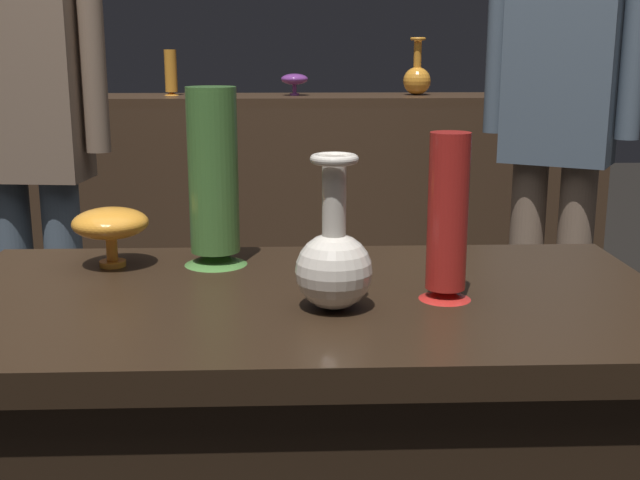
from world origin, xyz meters
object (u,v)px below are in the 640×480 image
vase_centerpiece (334,261)px  shelf_vase_far_right (541,69)px  vase_tall_behind (110,224)px  shelf_vase_right (417,78)px  visitor_near_right (559,108)px  shelf_vase_center (294,80)px  vase_right_accent (448,221)px  visitor_near_left (28,123)px  vase_left_accent (214,182)px  shelf_vase_left (171,73)px

vase_centerpiece → shelf_vase_far_right: 2.48m
vase_tall_behind → shelf_vase_right: size_ratio=0.58×
shelf_vase_far_right → visitor_near_right: size_ratio=0.12×
vase_centerpiece → shelf_vase_far_right: shelf_vase_far_right is taller
shelf_vase_far_right → shelf_vase_right: bearing=176.7°
shelf_vase_far_right → shelf_vase_center: bearing=179.0°
vase_right_accent → visitor_near_left: visitor_near_left is taller
visitor_near_right → vase_right_accent: bearing=95.6°
vase_left_accent → shelf_vase_center: 2.02m
vase_right_accent → shelf_vase_center: (-0.22, 2.24, 0.13)m
vase_right_accent → visitor_near_right: (0.58, 1.22, 0.08)m
vase_tall_behind → shelf_vase_right: (0.88, 2.03, 0.18)m
shelf_vase_right → vase_centerpiece: bearing=-101.8°
shelf_vase_far_right → vase_left_accent: bearing=-121.2°
shelf_vase_left → visitor_near_left: (-0.25, -1.16, -0.10)m
vase_tall_behind → visitor_near_right: 1.53m
vase_left_accent → shelf_vase_far_right: 2.33m
vase_left_accent → shelf_vase_left: (-0.35, 2.04, 0.13)m
visitor_near_left → vase_centerpiece: bearing=131.5°
vase_centerpiece → vase_tall_behind: size_ratio=1.73×
visitor_near_right → visitor_near_left: visitor_near_right is taller
shelf_vase_center → visitor_near_right: size_ratio=0.07×
shelf_vase_far_right → shelf_vase_right: 0.52m
vase_centerpiece → vase_right_accent: vase_right_accent is taller
shelf_vase_far_right → shelf_vase_center: 1.04m
vase_tall_behind → vase_right_accent: (0.58, -0.22, 0.05)m
shelf_vase_far_right → visitor_near_left: size_ratio=0.12×
vase_tall_behind → vase_left_accent: 0.21m
visitor_near_left → shelf_vase_far_right: bearing=-142.0°
vase_centerpiece → vase_tall_behind: (-0.40, 0.26, 0.00)m
vase_centerpiece → shelf_vase_far_right: bearing=66.1°
shelf_vase_far_right → visitor_near_right: (-0.24, -1.00, -0.09)m
shelf_vase_right → shelf_vase_center: (-0.52, -0.01, -0.01)m
visitor_near_left → vase_left_accent: bearing=130.8°
vase_tall_behind → shelf_vase_far_right: 2.45m
vase_left_accent → shelf_vase_far_right: (1.21, 1.99, 0.14)m
vase_tall_behind → shelf_vase_left: size_ratio=0.73×
vase_right_accent → visitor_near_right: visitor_near_right is taller
vase_centerpiece → visitor_near_left: 1.41m
vase_tall_behind → visitor_near_right: (1.15, 1.00, 0.13)m
visitor_near_right → visitor_near_left: (-1.56, -0.11, -0.03)m
shelf_vase_center → visitor_near_right: (0.80, -1.02, -0.04)m
vase_tall_behind → shelf_vase_left: (-0.16, 2.05, 0.20)m
vase_centerpiece → shelf_vase_left: (-0.56, 2.31, 0.21)m
shelf_vase_right → vase_left_accent: bearing=-108.7°
vase_centerpiece → vase_left_accent: vase_left_accent is taller
shelf_vase_left → shelf_vase_right: 1.04m
vase_left_accent → shelf_vase_right: 2.14m
visitor_near_right → vase_left_accent: bearing=76.8°
vase_left_accent → shelf_vase_left: size_ratio=1.73×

